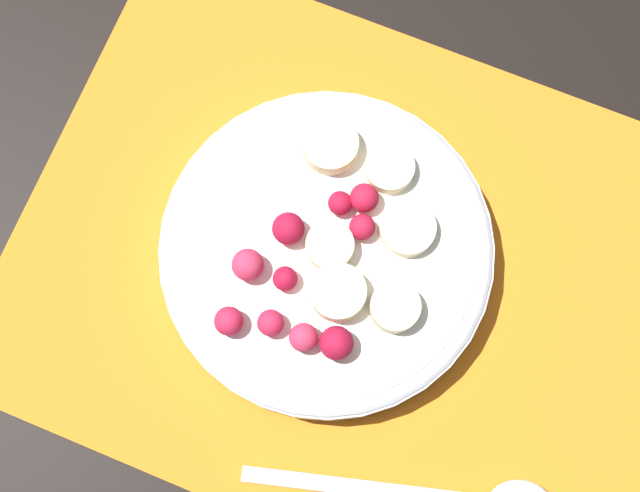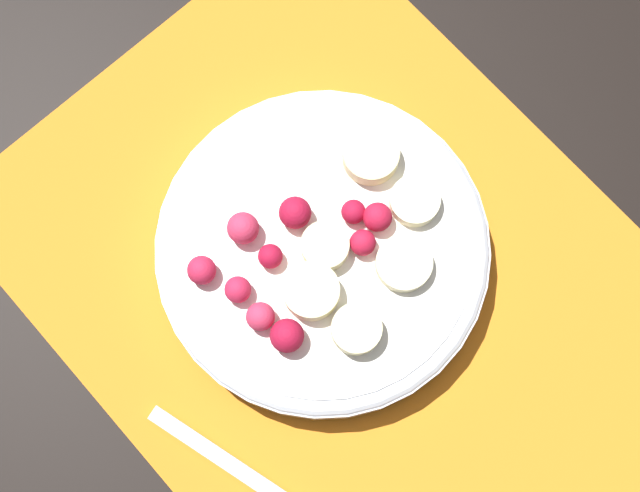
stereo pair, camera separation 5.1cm
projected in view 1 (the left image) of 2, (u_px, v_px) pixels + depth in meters
name	position (u px, v px, depth m)	size (l,w,h in m)	color
ground_plane	(381.00, 281.00, 0.55)	(3.00, 3.00, 0.00)	black
placemat	(381.00, 280.00, 0.55)	(0.45, 0.32, 0.01)	orange
fruit_bowl	(321.00, 252.00, 0.53)	(0.20, 0.20, 0.05)	silver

